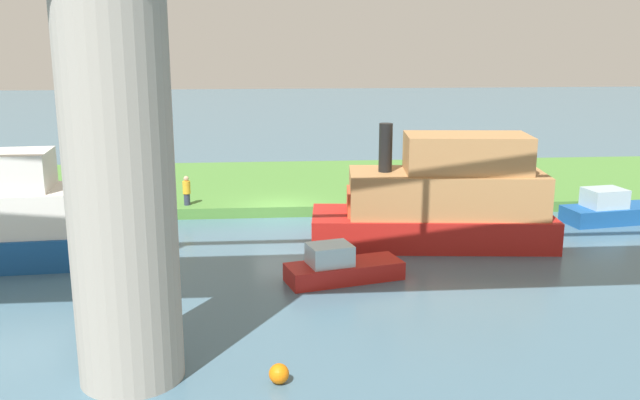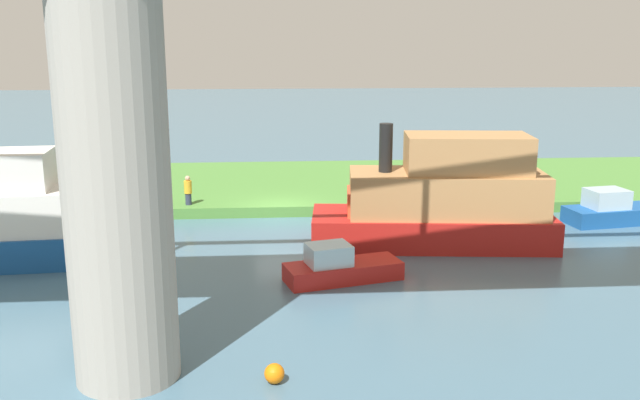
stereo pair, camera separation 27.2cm
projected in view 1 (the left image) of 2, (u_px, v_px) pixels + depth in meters
name	position (u px, v px, depth m)	size (l,w,h in m)	color
ground_plane	(281.00, 218.00, 32.38)	(160.00, 160.00, 0.00)	#476B7F
grassy_bank	(278.00, 185.00, 38.14)	(80.00, 12.00, 0.50)	#4C8438
bridge_pylon	(119.00, 164.00, 16.08)	(2.54, 2.54, 10.77)	#9E998E
person_on_bank	(187.00, 190.00, 32.53)	(0.44, 0.44, 1.39)	#2D334C
mooring_post	(476.00, 192.00, 33.44)	(0.20, 0.20, 0.88)	brown
houseboat_blue	(612.00, 210.00, 31.51)	(4.94, 2.41, 1.58)	#195199
motorboat_red	(341.00, 267.00, 24.00)	(4.25, 2.42, 1.34)	red
skiff_small	(441.00, 200.00, 27.89)	(9.89, 4.15, 4.92)	red
marker_buoy	(279.00, 374.00, 16.93)	(0.50, 0.50, 0.50)	orange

